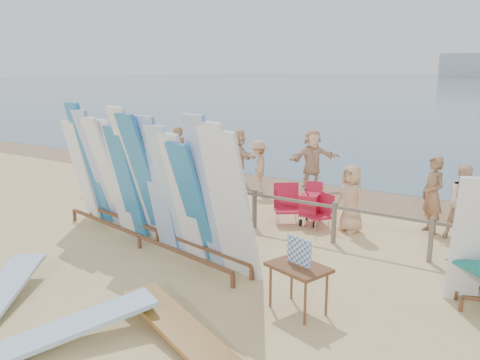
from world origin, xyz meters
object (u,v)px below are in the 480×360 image
Objects in this scene: beach_chair_left at (318,219)px; beachgoer_2 at (208,177)px; beachgoer_1 at (178,154)px; beachgoer_6 at (351,199)px; beachgoer_5 at (312,159)px; beachgoer_extra_1 at (117,151)px; beachgoer_11 at (239,156)px; beachgoer_3 at (258,167)px; beachgoer_7 at (433,195)px; beach_chair_right at (287,212)px; main_surfboard_rack at (147,184)px; beachgoer_8 at (465,202)px; stroller at (311,208)px; flat_board_c at (183,341)px; beachgoer_0 at (160,169)px; vendor_table at (298,287)px; flat_board_b at (60,346)px.

beach_chair_left is 0.52× the size of beachgoer_2.
beachgoer_6 is (6.70, -1.83, -0.14)m from beachgoer_1.
beachgoer_extra_1 is at bearing 138.62° from beachgoer_5.
beachgoer_11 is at bearing -153.19° from beachgoer_extra_1.
beachgoer_3 is 5.35m from beachgoer_7.
beachgoer_5 is 1.02× the size of beachgoer_1.
main_surfboard_rack is at bearing -156.15° from beach_chair_right.
beachgoer_8 is 0.93× the size of beachgoer_11.
beach_chair_right is 0.58m from stroller.
flat_board_c is 1.54× the size of beachgoer_0.
main_surfboard_rack is at bearing -175.64° from vendor_table.
beachgoer_3 reaches higher than flat_board_b.
beachgoer_0 reaches higher than beachgoer_extra_1.
beachgoer_6 is at bearing 97.89° from beachgoer_1.
beachgoer_5 reaches higher than beachgoer_8.
beach_chair_right is at bearing 10.84° from beachgoer_3.
beachgoer_7 is (4.12, -2.40, -0.04)m from beachgoer_5.
beachgoer_7 is at bearing 54.97° from beachgoer_6.
stroller is 2.77m from beachgoer_7.
beachgoer_6 is at bearing -176.28° from beachgoer_11.
vendor_table is at bearing -9.13° from flat_board_c.
beachgoer_5 is at bearing 106.82° from beachgoer_3.
beachgoer_5 reaches higher than stroller.
vendor_table is 0.44× the size of flat_board_c.
vendor_table is 7.61m from beachgoer_3.
vendor_table is at bearing -40.93° from beachgoer_2.
flat_board_c is 1.74× the size of beachgoer_6.
beachgoer_8 is (3.74, 1.16, 0.55)m from beach_chair_right.
beachgoer_3 is at bearing 174.48° from beach_chair_left.
beachgoer_5 is at bearing 65.62° from beachgoer_2.
main_surfboard_rack is at bearing 69.24° from flat_board_c.
beachgoer_7 is (2.99, 7.80, 0.89)m from flat_board_b.
beachgoer_1 is at bearing 158.50° from vendor_table.
beachgoer_5 is at bearing 34.19° from flat_board_c.
beachgoer_8 is at bearing 41.15° from beachgoer_7.
beachgoer_0 reaches higher than vendor_table.
stroller is 0.55× the size of beachgoer_11.
beachgoer_7 is (1.68, 6.78, 0.89)m from flat_board_c.
stroller reaches higher than beach_chair_left.
beachgoer_3 is (-3.57, 7.82, 0.80)m from flat_board_c.
beachgoer_0 is (-1.96, -2.17, 0.08)m from beachgoer_3.
main_surfboard_rack is at bearing 154.58° from beachgoer_extra_1.
beachgoer_2 reaches higher than stroller.
main_surfboard_rack reaches higher than beachgoer_0.
beachgoer_7 is at bearing -85.58° from beachgoer_5.
beachgoer_2 is at bearing -125.24° from beachgoer_7.
beachgoer_5 reaches higher than beachgoer_3.
beach_chair_right is at bearing 179.48° from beachgoer_extra_1.
main_surfboard_rack is 3.35× the size of beachgoer_11.
flat_board_c is 7.95m from beachgoer_0.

